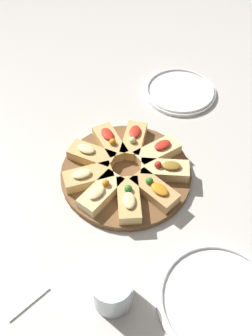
{
  "coord_description": "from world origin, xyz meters",
  "views": [
    {
      "loc": [
        0.53,
        -0.26,
        0.75
      ],
      "look_at": [
        0.0,
        0.0,
        0.03
      ],
      "focal_mm": 42.0,
      "sensor_mm": 36.0,
      "label": 1
    }
  ],
  "objects": [
    {
      "name": "plate_left",
      "position": [
        -0.21,
        0.28,
        0.01
      ],
      "size": [
        0.21,
        0.21,
        0.02
      ],
      "color": "white",
      "rests_on": "ground_plane"
    },
    {
      "name": "focaccia_slice_1",
      "position": [
        0.09,
        0.03,
        0.03
      ],
      "size": [
        0.12,
        0.08,
        0.04
      ],
      "color": "tan",
      "rests_on": "serving_board"
    },
    {
      "name": "focaccia_slice_8",
      "position": [
        0.04,
        -0.08,
        0.03
      ],
      "size": [
        0.09,
        0.12,
        0.04
      ],
      "color": "#E5C689",
      "rests_on": "serving_board"
    },
    {
      "name": "focaccia_slice_6",
      "position": [
        -0.07,
        -0.06,
        0.03
      ],
      "size": [
        0.12,
        0.11,
        0.04
      ],
      "color": "tan",
      "rests_on": "serving_board"
    },
    {
      "name": "focaccia_slice_5",
      "position": [
        -0.09,
        0.0,
        0.03
      ],
      "size": [
        0.11,
        0.05,
        0.04
      ],
      "color": "tan",
      "rests_on": "serving_board"
    },
    {
      "name": "focaccia_slice_4",
      "position": [
        -0.07,
        0.06,
        0.03
      ],
      "size": [
        0.12,
        0.11,
        0.04
      ],
      "color": "tan",
      "rests_on": "serving_board"
    },
    {
      "name": "focaccia_slice_3",
      "position": [
        -0.01,
        0.09,
        0.03
      ],
      "size": [
        0.06,
        0.12,
        0.04
      ],
      "color": "#E5C689",
      "rests_on": "serving_board"
    },
    {
      "name": "serving_board",
      "position": [
        0.0,
        0.0,
        0.01
      ],
      "size": [
        0.32,
        0.32,
        0.02
      ],
      "primitive_type": "cylinder",
      "color": "brown",
      "rests_on": "ground_plane"
    },
    {
      "name": "plate_right",
      "position": [
        0.36,
        0.02,
        0.01
      ],
      "size": [
        0.24,
        0.24,
        0.02
      ],
      "color": "white",
      "rests_on": "ground_plane"
    },
    {
      "name": "focaccia_slice_0",
      "position": [
        0.09,
        -0.04,
        0.03
      ],
      "size": [
        0.12,
        0.09,
        0.04
      ],
      "color": "tan",
      "rests_on": "serving_board"
    },
    {
      "name": "ground_plane",
      "position": [
        0.0,
        0.0,
        0.0
      ],
      "size": [
        3.0,
        3.0,
        0.0
      ],
      "primitive_type": "plane",
      "color": "beige"
    },
    {
      "name": "napkin_stack",
      "position": [
        0.15,
        -0.32,
        0.0
      ],
      "size": [
        0.13,
        0.12,
        0.01
      ],
      "primitive_type": "cube",
      "rotation": [
        0.0,
        0.0,
        0.31
      ],
      "color": "white",
      "rests_on": "ground_plane"
    },
    {
      "name": "focaccia_slice_2",
      "position": [
        0.05,
        0.08,
        0.03
      ],
      "size": [
        0.1,
        0.12,
        0.04
      ],
      "color": "#E5C689",
      "rests_on": "serving_board"
    },
    {
      "name": "water_glass",
      "position": [
        0.26,
        -0.16,
        0.04
      ],
      "size": [
        0.08,
        0.08,
        0.08
      ],
      "primitive_type": "cylinder",
      "color": "silver",
      "rests_on": "ground_plane"
    },
    {
      "name": "focaccia_slice_7",
      "position": [
        -0.01,
        -0.09,
        0.03
      ],
      "size": [
        0.07,
        0.12,
        0.04
      ],
      "color": "tan",
      "rests_on": "serving_board"
    }
  ]
}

